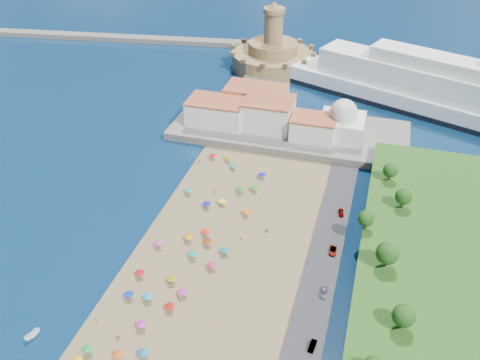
% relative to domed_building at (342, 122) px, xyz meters
% --- Properties ---
extents(ground, '(700.00, 700.00, 0.00)m').
position_rel_domed_building_xyz_m(ground, '(-30.00, -71.00, -8.97)').
color(ground, '#071938').
rests_on(ground, ground).
extents(terrace, '(90.00, 36.00, 3.00)m').
position_rel_domed_building_xyz_m(terrace, '(-20.00, 2.00, -7.47)').
color(terrace, '#59544C').
rests_on(terrace, ground).
extents(jetty, '(18.00, 70.00, 2.40)m').
position_rel_domed_building_xyz_m(jetty, '(-42.00, 37.00, -7.77)').
color(jetty, '#59544C').
rests_on(jetty, ground).
extents(breakwater, '(199.03, 34.77, 2.60)m').
position_rel_domed_building_xyz_m(breakwater, '(-140.00, 82.00, -7.67)').
color(breakwater, '#59544C').
rests_on(breakwater, ground).
extents(waterfront_buildings, '(57.00, 29.00, 11.00)m').
position_rel_domed_building_xyz_m(waterfront_buildings, '(-33.05, 2.64, -1.10)').
color(waterfront_buildings, silver).
rests_on(waterfront_buildings, terrace).
extents(domed_building, '(16.00, 16.00, 15.00)m').
position_rel_domed_building_xyz_m(domed_building, '(0.00, 0.00, 0.00)').
color(domed_building, silver).
rests_on(domed_building, terrace).
extents(fortress, '(40.00, 40.00, 32.40)m').
position_rel_domed_building_xyz_m(fortress, '(-42.00, 67.00, -2.29)').
color(fortress, '#9C7C4E').
rests_on(fortress, ground).
extents(cruise_ship, '(133.13, 67.12, 29.46)m').
position_rel_domed_building_xyz_m(cruise_ship, '(35.95, 36.57, -0.25)').
color(cruise_ship, black).
rests_on(cruise_ship, ground).
extents(beach_parasols, '(28.79, 113.54, 2.20)m').
position_rel_domed_building_xyz_m(beach_parasols, '(-31.88, -83.32, -6.83)').
color(beach_parasols, gray).
rests_on(beach_parasols, beach).
extents(beachgoers, '(34.45, 96.09, 1.87)m').
position_rel_domed_building_xyz_m(beachgoers, '(-30.16, -71.61, -7.86)').
color(beachgoers, tan).
rests_on(beachgoers, beach).
extents(parked_cars, '(2.11, 56.07, 1.27)m').
position_rel_domed_building_xyz_m(parked_cars, '(6.00, -69.65, -7.66)').
color(parked_cars, gray).
rests_on(parked_cars, promenade).
extents(hillside_trees, '(15.98, 106.74, 7.54)m').
position_rel_domed_building_xyz_m(hillside_trees, '(20.04, -77.95, 0.94)').
color(hillside_trees, '#382314').
rests_on(hillside_trees, hillside).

